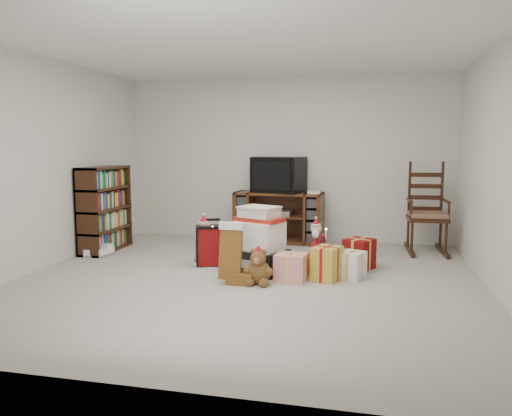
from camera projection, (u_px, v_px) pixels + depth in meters
The scene contains 13 objects.
room at pixel (247, 166), 5.29m from camera, with size 5.01×5.01×2.51m.
tv_stand at pixel (279, 217), 7.57m from camera, with size 1.35×0.52×0.76m.
bookshelf at pixel (105, 210), 6.93m from camera, with size 0.32×0.96×1.17m.
rocking_chair at pixel (427, 220), 6.88m from camera, with size 0.56×0.88×1.29m.
gift_pile at pixel (259, 244), 5.75m from camera, with size 0.72×0.63×0.75m.
red_suitcase at pixel (212, 245), 6.10m from camera, with size 0.42×0.31×0.57m.
stocking at pixel (231, 253), 5.29m from camera, with size 0.31×0.13×0.66m, color #0D751F, non-canonical shape.
teddy_bear at pixel (259, 269), 5.28m from camera, with size 0.25×0.22×0.38m.
santa_figurine at pixel (316, 245), 6.28m from camera, with size 0.27×0.26×0.56m.
mrs_claus_figurine at pixel (204, 245), 6.18m from camera, with size 0.30×0.29×0.62m.
sneaker_pair at pixel (98, 252), 6.65m from camera, with size 0.38×0.32×0.11m.
gift_cluster at pixel (330, 263), 5.65m from camera, with size 0.83×1.16×0.28m.
crt_television at pixel (279, 175), 7.52m from camera, with size 0.83×0.68×0.53m.
Camera 1 is at (1.27, -5.15, 1.47)m, focal length 35.00 mm.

